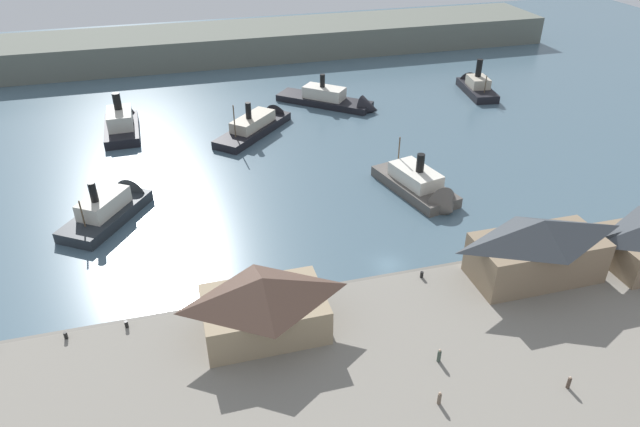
% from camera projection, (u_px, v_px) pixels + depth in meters
% --- Properties ---
extents(ground_plane, '(320.00, 320.00, 0.00)m').
position_uv_depth(ground_plane, '(388.00, 264.00, 81.72)').
color(ground_plane, '#476070').
extents(quay_promenade, '(110.00, 36.00, 1.20)m').
position_uv_depth(quay_promenade, '(461.00, 374.00, 63.33)').
color(quay_promenade, gray).
rests_on(quay_promenade, ground).
extents(seawall_edge, '(110.00, 0.80, 1.00)m').
position_uv_depth(seawall_edge, '(398.00, 277.00, 78.50)').
color(seawall_edge, '#666159').
rests_on(seawall_edge, ground).
extents(ferry_shed_west_terminal, '(14.54, 9.80, 7.68)m').
position_uv_depth(ferry_shed_west_terminal, '(264.00, 304.00, 66.63)').
color(ferry_shed_west_terminal, '#998466').
rests_on(ferry_shed_west_terminal, quay_promenade).
extents(ferry_shed_central_terminal, '(17.43, 8.35, 8.88)m').
position_uv_depth(ferry_shed_central_terminal, '(538.00, 248.00, 75.19)').
color(ferry_shed_central_terminal, '#847056').
rests_on(ferry_shed_central_terminal, quay_promenade).
extents(pedestrian_walking_east, '(0.40, 0.40, 1.62)m').
position_uv_depth(pedestrian_walking_east, '(569.00, 383.00, 60.56)').
color(pedestrian_walking_east, '#4C3D33').
rests_on(pedestrian_walking_east, quay_promenade).
extents(pedestrian_near_east_shed, '(0.41, 0.41, 1.65)m').
position_uv_depth(pedestrian_near_east_shed, '(439.00, 398.00, 58.76)').
color(pedestrian_near_east_shed, '#6B5B4C').
rests_on(pedestrian_near_east_shed, quay_promenade).
extents(pedestrian_near_cart, '(0.44, 0.44, 1.77)m').
position_uv_depth(pedestrian_near_cart, '(439.00, 356.00, 63.79)').
color(pedestrian_near_cart, '#3D4C42').
rests_on(pedestrian_near_cart, quay_promenade).
extents(mooring_post_center_west, '(0.44, 0.44, 0.90)m').
position_uv_depth(mooring_post_center_west, '(422.00, 275.00, 76.99)').
color(mooring_post_center_west, black).
rests_on(mooring_post_center_west, quay_promenade).
extents(mooring_post_center_east, '(0.44, 0.44, 0.90)m').
position_uv_depth(mooring_post_center_east, '(66.00, 335.00, 67.05)').
color(mooring_post_center_east, black).
rests_on(mooring_post_center_east, quay_promenade).
extents(mooring_post_west, '(0.44, 0.44, 0.90)m').
position_uv_depth(mooring_post_west, '(126.00, 324.00, 68.67)').
color(mooring_post_west, black).
rests_on(mooring_post_west, quay_promenade).
extents(ferry_departing_north, '(7.29, 17.82, 10.70)m').
position_uv_depth(ferry_departing_north, '(121.00, 122.00, 122.04)').
color(ferry_departing_north, black).
rests_on(ferry_departing_north, ground).
extents(ferry_moored_east, '(7.84, 17.21, 10.09)m').
position_uv_depth(ferry_moored_east, '(475.00, 85.00, 143.35)').
color(ferry_moored_east, black).
rests_on(ferry_moored_east, ground).
extents(ferry_approaching_east, '(10.64, 19.77, 10.33)m').
position_uv_depth(ferry_approaching_east, '(422.00, 188.00, 97.77)').
color(ferry_approaching_east, '#514C47').
rests_on(ferry_approaching_east, ground).
extents(ferry_outer_harbor, '(15.29, 18.47, 9.83)m').
position_uv_depth(ferry_outer_harbor, '(114.00, 206.00, 92.82)').
color(ferry_outer_harbor, '#23282D').
rests_on(ferry_outer_harbor, ground).
extents(ferry_moored_west, '(22.80, 20.90, 9.28)m').
position_uv_depth(ferry_moored_west, '(336.00, 101.00, 134.53)').
color(ferry_moored_west, black).
rests_on(ferry_moored_west, ground).
extents(ferry_mid_harbor, '(20.02, 20.64, 10.31)m').
position_uv_depth(ferry_mid_harbor, '(260.00, 123.00, 122.76)').
color(ferry_mid_harbor, black).
rests_on(ferry_mid_harbor, ground).
extents(far_headland, '(180.00, 24.00, 8.00)m').
position_uv_depth(far_headland, '(255.00, 41.00, 170.05)').
color(far_headland, '#60665B').
rests_on(far_headland, ground).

